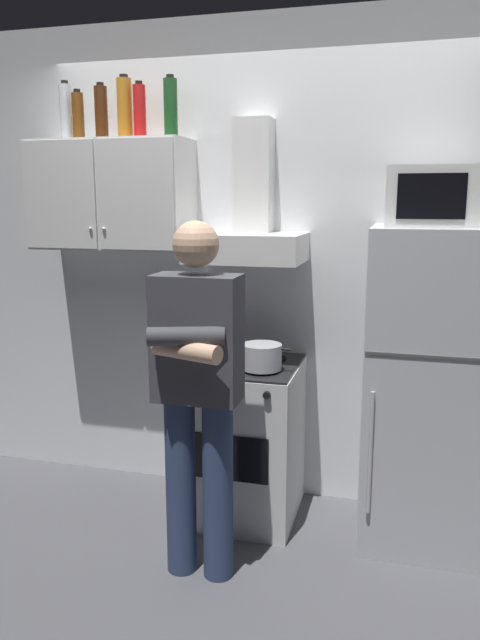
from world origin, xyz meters
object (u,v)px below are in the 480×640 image
Objects in this scene: bottle_liquor_amber at (125,109)px; bottle_rum_dark at (101,113)px; stove_oven at (243,439)px; bottle_beer_brown at (78,116)px; person_standing at (197,389)px; bottle_soda_red at (140,111)px; upper_cabinet at (111,195)px; bottle_wine_green at (171,108)px; range_hood at (249,224)px; microwave at (439,196)px; refrigerator at (427,388)px; bottle_vodka_clear at (66,112)px; cooking_pot at (262,356)px.

bottle_rum_dark is at bearing -179.92° from bottle_liquor_amber.
bottle_beer_brown is (-0.98, 0.12, 1.75)m from stove_oven.
bottle_soda_red is (-0.56, 0.73, 1.29)m from person_standing.
bottle_liquor_amber is 1.25× the size of bottle_beer_brown.
upper_cabinet is 2.74× the size of bottle_wine_green.
range_hood is 0.46× the size of person_standing.
microwave is (1.75, -0.11, -0.01)m from upper_cabinet.
microwave is (-0.00, 0.02, 0.94)m from refrigerator.
bottle_vodka_clear is at bearing 179.50° from bottle_liquor_amber.
microwave is at bearing -4.38° from bottle_liquor_amber.
stove_oven is 2.87× the size of cooking_pot.
bottle_wine_green is (-1.40, 0.15, 0.47)m from microwave.
bottle_rum_dark reaches higher than refrigerator.
bottle_vodka_clear is (-2.02, 0.13, 0.47)m from microwave.
person_standing is (-1.00, -0.61, 0.10)m from refrigerator.
bottle_rum_dark reaches higher than bottle_beer_brown.
stove_oven is 2.66× the size of bottle_wine_green.
bottle_wine_green is 0.40m from bottle_rum_dark.
upper_cabinet is at bearing -22.21° from bottle_rum_dark.
bottle_beer_brown is (-0.93, 0.73, 1.28)m from person_standing.
stove_oven is 1.96m from bottle_rum_dark.
stove_oven is 1.17m from range_hood.
range_hood is at bearing 117.88° from cooking_pot.
bottle_vodka_clear is at bearing 167.39° from cooking_pot.
stove_oven is 2.08m from bottle_vodka_clear.
bottle_rum_dark is 0.14m from bottle_liquor_amber.
bottle_wine_green is 0.26m from bottle_liquor_amber.
cooking_pot is 0.94× the size of bottle_vodka_clear.
microwave is 2.08m from bottle_vodka_clear.
bottle_wine_green is (-0.40, 0.77, 1.31)m from person_standing.
stove_oven is 1.17× the size of range_hood.
refrigerator is 4.73× the size of bottle_liquor_amber.
range_hood is 2.76× the size of bottle_beer_brown.
cooking_pot is at bearing -42.49° from stove_oven.
cooking_pot is 0.93× the size of bottle_wine_green.
microwave is 1.48× the size of bottle_vodka_clear.
bottle_soda_red is (-0.74, 0.24, 1.25)m from cooking_pot.
bottle_liquor_amber reaches higher than bottle_rum_dark.
bottle_wine_green reaches higher than range_hood.
refrigerator is at bearing -4.57° from bottle_soda_red.
bottle_soda_red is at bearing 0.07° from upper_cabinet.
bottle_beer_brown is at bearing -175.36° from bottle_wine_green.
refrigerator is 2.28m from bottle_rum_dark.
refrigerator is 0.98× the size of person_standing.
bottle_wine_green is at bearing 117.31° from person_standing.
refrigerator reaches higher than cooking_pot.
microwave is (0.95, 0.02, 1.31)m from stove_oven.
stove_oven is at bearing -8.90° from upper_cabinet.
upper_cabinet is 3.32× the size of bottle_beer_brown.
upper_cabinet is at bearing 175.93° from refrigerator.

